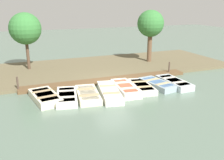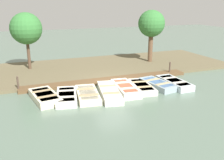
# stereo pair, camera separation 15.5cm
# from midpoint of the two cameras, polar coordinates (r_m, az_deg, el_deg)

# --- Properties ---
(ground_plane) EXTENTS (80.00, 80.00, 0.00)m
(ground_plane) POSITION_cam_midpoint_polar(r_m,az_deg,el_deg) (16.91, 0.71, -1.41)
(ground_plane) COLOR #566B5B
(shore_bank) EXTENTS (8.00, 24.00, 0.21)m
(shore_bank) POSITION_cam_midpoint_polar(r_m,az_deg,el_deg) (21.42, -4.25, 2.82)
(shore_bank) COLOR brown
(shore_bank) RESTS_ON ground_plane
(dock_walkway) EXTENTS (1.03, 12.26, 0.21)m
(dock_walkway) POSITION_cam_midpoint_polar(r_m,az_deg,el_deg) (17.87, -0.61, -0.04)
(dock_walkway) COLOR brown
(dock_walkway) RESTS_ON ground_plane
(rowboat_0) EXTENTS (2.92, 1.68, 0.43)m
(rowboat_0) POSITION_cam_midpoint_polar(r_m,az_deg,el_deg) (14.91, -14.81, -3.73)
(rowboat_0) COLOR beige
(rowboat_0) RESTS_ON ground_plane
(rowboat_1) EXTENTS (3.01, 1.68, 0.38)m
(rowboat_1) POSITION_cam_midpoint_polar(r_m,az_deg,el_deg) (14.77, -10.05, -3.72)
(rowboat_1) COLOR silver
(rowboat_1) RESTS_ON ground_plane
(rowboat_2) EXTENTS (3.15, 1.64, 0.36)m
(rowboat_2) POSITION_cam_midpoint_polar(r_m,az_deg,el_deg) (14.97, -5.29, -3.28)
(rowboat_2) COLOR beige
(rowboat_2) RESTS_ON ground_plane
(rowboat_3) EXTENTS (3.73, 1.74, 0.40)m
(rowboat_3) POSITION_cam_midpoint_polar(r_m,az_deg,el_deg) (15.21, -0.31, -2.78)
(rowboat_3) COLOR silver
(rowboat_3) RESTS_ON ground_plane
(rowboat_4) EXTENTS (3.25, 1.44, 0.43)m
(rowboat_4) POSITION_cam_midpoint_polar(r_m,az_deg,el_deg) (15.88, 3.30, -1.88)
(rowboat_4) COLOR silver
(rowboat_4) RESTS_ON ground_plane
(rowboat_5) EXTENTS (2.96, 1.45, 0.37)m
(rowboat_5) POSITION_cam_midpoint_polar(r_m,az_deg,el_deg) (16.37, 7.08, -1.52)
(rowboat_5) COLOR beige
(rowboat_5) RESTS_ON ground_plane
(rowboat_6) EXTENTS (2.93, 1.59, 0.40)m
(rowboat_6) POSITION_cam_midpoint_polar(r_m,az_deg,el_deg) (16.95, 10.63, -0.96)
(rowboat_6) COLOR #8C9EA8
(rowboat_6) RESTS_ON ground_plane
(rowboat_7) EXTENTS (2.98, 1.15, 0.43)m
(rowboat_7) POSITION_cam_midpoint_polar(r_m,az_deg,el_deg) (17.47, 14.27, -0.61)
(rowboat_7) COLOR #B2BCC1
(rowboat_7) RESTS_ON ground_plane
(mooring_post_near) EXTENTS (0.12, 0.12, 1.03)m
(mooring_post_near) POSITION_cam_midpoint_polar(r_m,az_deg,el_deg) (16.74, -20.46, -0.86)
(mooring_post_near) COLOR #47382D
(mooring_post_near) RESTS_ON ground_plane
(mooring_post_far) EXTENTS (0.12, 0.12, 1.03)m
(mooring_post_far) POSITION_cam_midpoint_polar(r_m,az_deg,el_deg) (20.09, 13.27, 2.66)
(mooring_post_far) COLOR #47382D
(mooring_post_far) RESTS_ON ground_plane
(park_tree_far_left) EXTENTS (2.50, 2.50, 4.73)m
(park_tree_far_left) POSITION_cam_midpoint_polar(r_m,az_deg,el_deg) (21.15, -18.84, 11.03)
(park_tree_far_left) COLOR #4C3828
(park_tree_far_left) RESTS_ON ground_plane
(park_tree_left) EXTENTS (2.38, 2.38, 4.85)m
(park_tree_left) POSITION_cam_midpoint_polar(r_m,az_deg,el_deg) (23.06, 9.20, 12.44)
(park_tree_left) COLOR brown
(park_tree_left) RESTS_ON ground_plane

